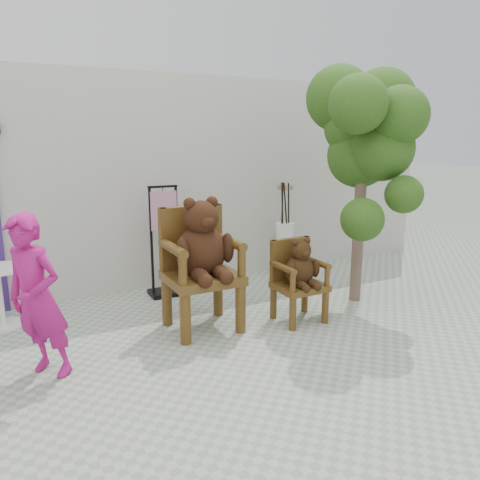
{
  "coord_description": "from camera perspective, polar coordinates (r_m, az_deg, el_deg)",
  "views": [
    {
      "loc": [
        -2.43,
        -3.73,
        2.14
      ],
      "look_at": [
        0.08,
        1.04,
        0.95
      ],
      "focal_mm": 35.0,
      "sensor_mm": 36.0,
      "label": 1
    }
  ],
  "objects": [
    {
      "name": "cafe_table",
      "position": [
        6.0,
        -27.26,
        -5.44
      ],
      "size": [
        0.6,
        0.6,
        0.7
      ],
      "rotation": [
        0.0,
        0.0,
        -0.07
      ],
      "color": "white",
      "rests_on": "ground"
    },
    {
      "name": "person",
      "position": [
        4.48,
        -23.44,
        -6.54
      ],
      "size": [
        0.64,
        0.66,
        1.53
      ],
      "primitive_type": "imported",
      "rotation": [
        0.0,
        0.0,
        -0.85
      ],
      "color": "#B01572",
      "rests_on": "ground"
    },
    {
      "name": "chair_small",
      "position": [
        5.54,
        7.15,
        -3.87
      ],
      "size": [
        0.55,
        0.54,
        1.0
      ],
      "color": "#432B0E",
      "rests_on": "ground"
    },
    {
      "name": "chair_big",
      "position": [
        5.22,
        -4.8,
        -1.59
      ],
      "size": [
        0.78,
        0.8,
        1.51
      ],
      "color": "#432B0E",
      "rests_on": "ground"
    },
    {
      "name": "stool_bucket",
      "position": [
        7.44,
        5.48,
        0.76
      ],
      "size": [
        0.32,
        0.32,
        1.45
      ],
      "rotation": [
        0.0,
        0.0,
        -0.35
      ],
      "color": "white",
      "rests_on": "ground"
    },
    {
      "name": "back_wall",
      "position": [
        7.28,
        -8.21,
        7.27
      ],
      "size": [
        9.0,
        1.0,
        3.0
      ],
      "primitive_type": "cube",
      "color": "#BAB7AE",
      "rests_on": "ground"
    },
    {
      "name": "ground_plane",
      "position": [
        4.94,
        4.93,
        -13.27
      ],
      "size": [
        60.0,
        60.0,
        0.0
      ],
      "primitive_type": "plane",
      "color": "#9AA190",
      "rests_on": "ground"
    },
    {
      "name": "display_stand",
      "position": [
        6.46,
        -9.13,
        -1.66
      ],
      "size": [
        0.46,
        0.36,
        1.51
      ],
      "rotation": [
        0.0,
        0.0,
        -0.02
      ],
      "color": "black",
      "rests_on": "ground"
    },
    {
      "name": "tree",
      "position": [
        6.22,
        15.2,
        12.95
      ],
      "size": [
        1.52,
        1.61,
        3.06
      ],
      "rotation": [
        0.0,
        0.0,
        0.15
      ],
      "color": "#4F3A2F",
      "rests_on": "ground"
    }
  ]
}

